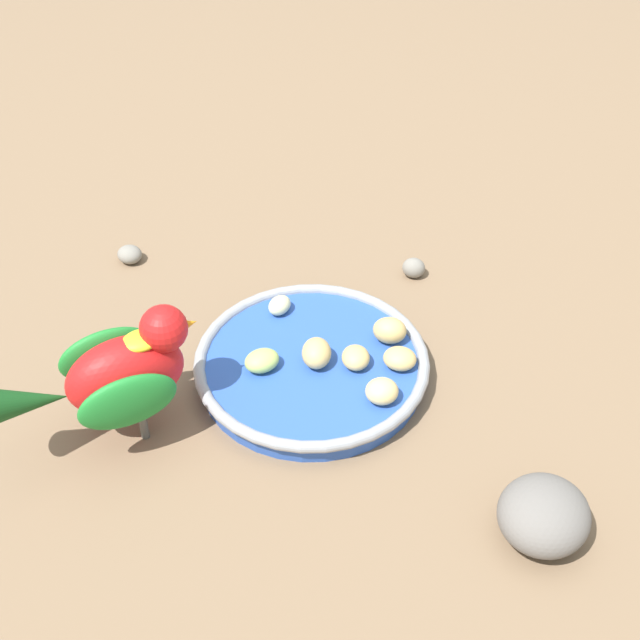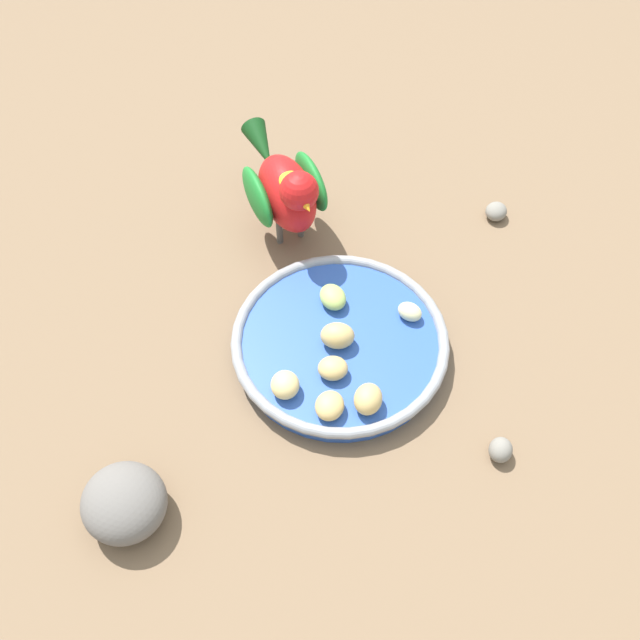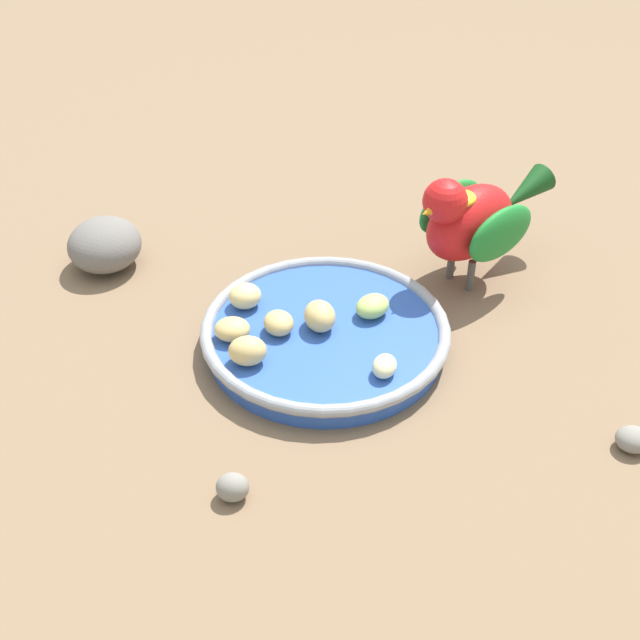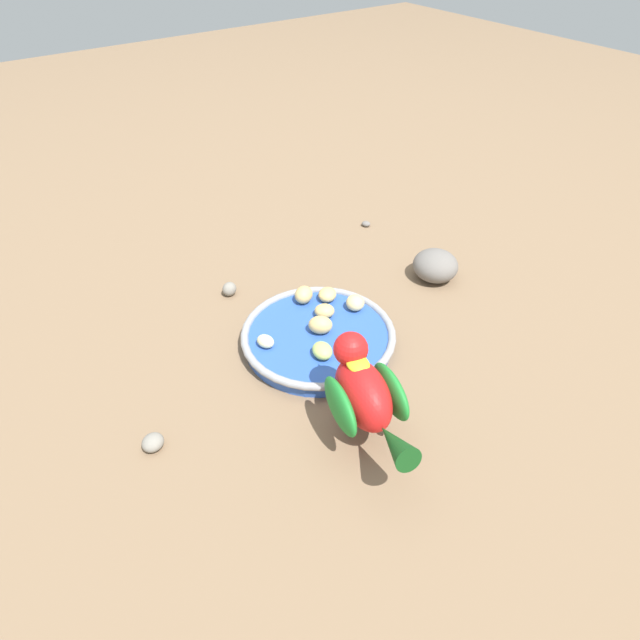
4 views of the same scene
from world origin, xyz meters
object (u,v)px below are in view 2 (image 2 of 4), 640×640
Objects in this scene: apple_piece_2 at (333,297)px; apple_piece_4 at (333,368)px; apple_piece_1 at (330,406)px; feeding_bowl at (337,345)px; rock_large at (124,503)px; apple_piece_0 at (337,336)px; apple_piece_5 at (368,399)px; apple_piece_3 at (285,385)px; pebble_2 at (496,211)px; pebble_1 at (501,450)px; apple_piece_6 at (410,312)px; parrot at (286,188)px.

apple_piece_2 is 0.09m from apple_piece_4.
apple_piece_1 and apple_piece_2 have the same top height.
feeding_bowl is 0.27m from rock_large.
apple_piece_1 is 0.41× the size of rock_large.
apple_piece_4 is at bearing 88.83° from rock_large.
apple_piece_1 is 0.94× the size of apple_piece_2.
apple_piece_0 reaches higher than apple_piece_1.
apple_piece_3 is at bearing -138.94° from apple_piece_5.
rock_large is at bearing -91.17° from apple_piece_4.
apple_piece_3 is 0.19m from rock_large.
feeding_bowl is 0.09m from apple_piece_1.
apple_piece_0 is 1.15× the size of apple_piece_3.
apple_piece_5 reaches higher than pebble_2.
apple_piece_3 is at bearing -104.40° from apple_piece_4.
apple_piece_5 is 0.14m from pebble_1.
pebble_1 is (0.19, 0.05, -0.02)m from apple_piece_0.
apple_piece_3 is 0.16m from apple_piece_6.
rock_large reaches higher than apple_piece_6.
feeding_bowl is 7.51× the size of apple_piece_4.
rock_large reaches higher than feeding_bowl.
feeding_bowl is 2.95× the size of rock_large.
apple_piece_6 reaches higher than feeding_bowl.
apple_piece_2 is 1.12× the size of apple_piece_4.
apple_piece_0 is at bearing 94.82° from rock_large.
apple_piece_2 is at bearing 146.77° from feeding_bowl.
apple_piece_2 is 1.03× the size of apple_piece_5.
apple_piece_0 is 1.40× the size of pebble_1.
apple_piece_3 reaches higher than feeding_bowl.
apple_piece_1 is 0.27m from parrot.
apple_piece_3 reaches higher than apple_piece_6.
rock_large is (0.02, -0.26, 0.01)m from feeding_bowl.
apple_piece_6 reaches higher than pebble_1.
apple_piece_5 is 0.27m from parrot.
apple_piece_1 is 0.17m from pebble_1.
apple_piece_0 is at bearing -23.74° from feeding_bowl.
feeding_bowl is at bearing 101.42° from apple_piece_3.
apple_piece_3 is 0.17× the size of parrot.
apple_piece_4 reaches higher than pebble_1.
apple_piece_3 is 1.01× the size of apple_piece_4.
apple_piece_3 is 0.40× the size of rock_large.
pebble_1 is at bearing -10.17° from apple_piece_6.
rock_large is at bearing -117.95° from pebble_1.
apple_piece_5 reaches higher than pebble_1.
pebble_1 is at bearing 39.83° from apple_piece_1.
pebble_1 is (0.37, -0.01, -0.06)m from parrot.
apple_piece_2 is 0.19× the size of parrot.
apple_piece_5 is at bearing -61.91° from apple_piece_6.
apple_piece_4 is at bearing -86.71° from apple_piece_6.
apple_piece_0 is at bearing 136.37° from apple_piece_1.
rock_large is (0.00, -0.35, -0.00)m from apple_piece_6.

